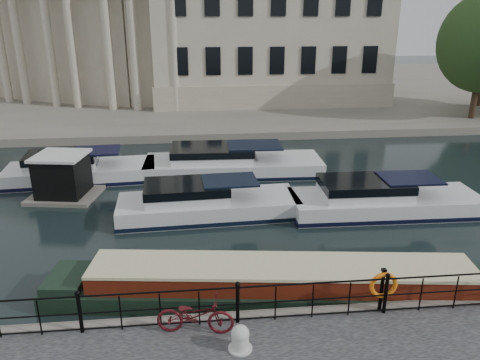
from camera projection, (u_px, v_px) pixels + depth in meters
name	position (u px, v px, depth m)	size (l,w,h in m)	color
ground_plane	(231.00, 292.00, 14.65)	(160.00, 160.00, 0.00)	black
far_bank	(201.00, 90.00, 51.06)	(120.00, 42.00, 0.55)	#6B665B
railing	(238.00, 301.00, 12.14)	(24.14, 0.14, 1.22)	black
civic_building	(189.00, 26.00, 44.65)	(53.55, 31.84, 16.85)	#ADA38C
bicycle	(195.00, 315.00, 11.79)	(0.69, 1.97, 1.03)	#4E0D14
mooring_bollard	(240.00, 338.00, 11.26)	(0.59, 0.59, 0.66)	beige
life_ring_post	(383.00, 286.00, 12.55)	(0.78, 0.20, 1.27)	black
narrowboat	(281.00, 289.00, 14.16)	(14.42, 3.66, 1.53)	black
harbour_hut	(63.00, 178.00, 21.84)	(3.42, 3.01, 2.19)	#6B665B
cabin_cruisers	(222.00, 184.00, 22.75)	(22.09, 9.05, 1.99)	silver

